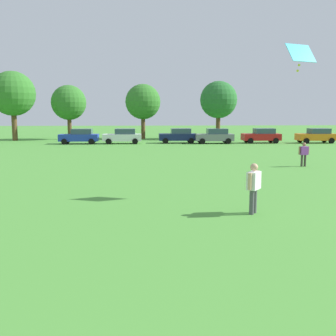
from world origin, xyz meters
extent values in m
plane|color=#4C9338|center=(0.00, 30.00, 0.00)|extent=(160.00, 160.00, 0.00)
cylinder|color=#4C4C51|center=(4.22, 12.18, 0.42)|extent=(0.16, 0.16, 0.84)
cylinder|color=#4C4C51|center=(4.38, 12.38, 0.42)|extent=(0.16, 0.16, 0.84)
cube|color=white|center=(4.30, 12.28, 1.14)|extent=(0.59, 0.64, 0.60)
cylinder|color=tan|center=(4.09, 12.00, 1.16)|extent=(0.12, 0.12, 0.56)
cylinder|color=tan|center=(4.51, 12.55, 1.16)|extent=(0.12, 0.12, 0.56)
sphere|color=tan|center=(4.30, 12.28, 1.59)|extent=(0.26, 0.26, 0.26)
cylinder|color=#3F3833|center=(10.75, 23.65, 0.38)|extent=(0.14, 0.14, 0.75)
cylinder|color=#3F3833|center=(10.98, 23.68, 0.38)|extent=(0.14, 0.14, 0.75)
cube|color=purple|center=(10.86, 23.66, 1.02)|extent=(0.54, 0.35, 0.53)
cylinder|color=#936B4C|center=(10.56, 23.62, 1.04)|extent=(0.11, 0.11, 0.50)
cylinder|color=#936B4C|center=(11.17, 23.71, 1.04)|extent=(0.11, 0.11, 0.50)
sphere|color=#936B4C|center=(10.86, 23.66, 1.42)|extent=(0.24, 0.24, 0.24)
cube|color=#3FBFE5|center=(6.89, 15.16, 5.75)|extent=(1.30, 0.91, 0.75)
sphere|color=yellow|center=(6.89, 15.16, 5.50)|extent=(0.10, 0.10, 0.10)
sphere|color=yellow|center=(6.84, 15.16, 5.28)|extent=(0.10, 0.10, 0.10)
sphere|color=yellow|center=(6.79, 15.16, 5.06)|extent=(0.10, 0.10, 0.10)
cube|color=#1E38AD|center=(-6.50, 43.56, 0.70)|extent=(4.30, 1.80, 0.76)
cube|color=#334756|center=(-6.16, 43.56, 1.38)|extent=(2.24, 1.58, 0.60)
cylinder|color=black|center=(-7.97, 42.66, 0.32)|extent=(0.64, 0.22, 0.64)
cylinder|color=black|center=(-7.97, 44.46, 0.32)|extent=(0.64, 0.22, 0.64)
cylinder|color=black|center=(-5.04, 42.66, 0.32)|extent=(0.64, 0.22, 0.64)
cylinder|color=black|center=(-5.04, 44.46, 0.32)|extent=(0.64, 0.22, 0.64)
cube|color=white|center=(-1.70, 43.59, 0.70)|extent=(4.30, 1.80, 0.76)
cube|color=#334756|center=(-1.35, 43.59, 1.38)|extent=(2.24, 1.58, 0.60)
cylinder|color=black|center=(-3.16, 42.69, 0.32)|extent=(0.64, 0.22, 0.64)
cylinder|color=black|center=(-3.16, 44.49, 0.32)|extent=(0.64, 0.22, 0.64)
cylinder|color=black|center=(-0.24, 42.69, 0.32)|extent=(0.64, 0.22, 0.64)
cylinder|color=black|center=(-0.24, 44.49, 0.32)|extent=(0.64, 0.22, 0.64)
cube|color=#141E4C|center=(4.63, 44.00, 0.70)|extent=(4.30, 1.80, 0.76)
cube|color=#334756|center=(4.97, 44.00, 1.38)|extent=(2.24, 1.58, 0.60)
cylinder|color=black|center=(3.17, 43.10, 0.32)|extent=(0.64, 0.22, 0.64)
cylinder|color=black|center=(3.17, 44.90, 0.32)|extent=(0.64, 0.22, 0.64)
cylinder|color=black|center=(6.09, 43.10, 0.32)|extent=(0.64, 0.22, 0.64)
cylinder|color=black|center=(6.09, 44.90, 0.32)|extent=(0.64, 0.22, 0.64)
cube|color=slate|center=(8.68, 43.17, 0.70)|extent=(4.30, 1.80, 0.76)
cube|color=#334756|center=(9.03, 43.17, 1.38)|extent=(2.24, 1.58, 0.60)
cylinder|color=black|center=(7.22, 42.27, 0.32)|extent=(0.64, 0.22, 0.64)
cylinder|color=black|center=(7.22, 44.07, 0.32)|extent=(0.64, 0.22, 0.64)
cylinder|color=black|center=(10.14, 42.27, 0.32)|extent=(0.64, 0.22, 0.64)
cylinder|color=black|center=(10.14, 44.07, 0.32)|extent=(0.64, 0.22, 0.64)
cube|color=red|center=(14.21, 43.49, 0.70)|extent=(4.30, 1.80, 0.76)
cube|color=#334756|center=(14.56, 43.49, 1.38)|extent=(2.24, 1.58, 0.60)
cylinder|color=black|center=(12.75, 42.59, 0.32)|extent=(0.64, 0.22, 0.64)
cylinder|color=black|center=(12.75, 44.39, 0.32)|extent=(0.64, 0.22, 0.64)
cylinder|color=black|center=(15.67, 42.59, 0.32)|extent=(0.64, 0.22, 0.64)
cylinder|color=black|center=(15.67, 44.39, 0.32)|extent=(0.64, 0.22, 0.64)
cube|color=orange|center=(20.49, 43.05, 0.70)|extent=(4.30, 1.80, 0.76)
cube|color=#334756|center=(20.84, 43.05, 1.38)|extent=(2.24, 1.58, 0.60)
cylinder|color=black|center=(19.03, 42.15, 0.32)|extent=(0.64, 0.22, 0.64)
cylinder|color=black|center=(19.03, 43.95, 0.32)|extent=(0.64, 0.22, 0.64)
cylinder|color=black|center=(21.95, 42.15, 0.32)|extent=(0.64, 0.22, 0.64)
cylinder|color=black|center=(21.95, 43.95, 0.32)|extent=(0.64, 0.22, 0.64)
cylinder|color=brown|center=(-15.39, 49.48, 1.74)|extent=(0.64, 0.64, 3.48)
sphere|color=#337528|center=(-15.39, 49.48, 5.82)|extent=(5.50, 5.50, 5.50)
cylinder|color=brown|center=(-8.97, 51.55, 1.43)|extent=(0.53, 0.53, 2.87)
sphere|color=#337528|center=(-8.97, 51.55, 4.79)|extent=(4.53, 4.53, 4.53)
cylinder|color=brown|center=(0.69, 51.94, 1.48)|extent=(0.54, 0.54, 2.95)
sphere|color=#337528|center=(0.69, 51.94, 4.93)|extent=(4.66, 4.66, 4.66)
cylinder|color=brown|center=(10.71, 51.22, 1.55)|extent=(0.57, 0.57, 3.11)
sphere|color=#286B2D|center=(10.71, 51.22, 5.19)|extent=(4.91, 4.91, 4.91)
camera|label=1|loc=(0.59, -0.28, 3.36)|focal=41.38mm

